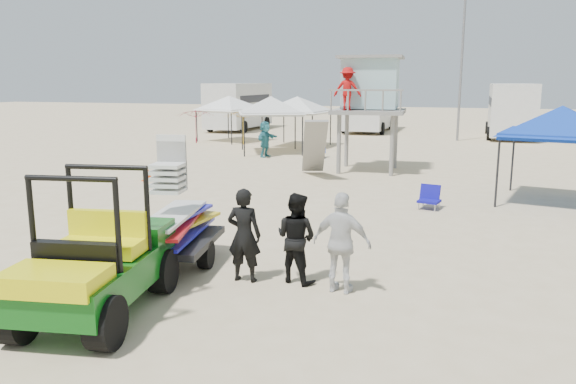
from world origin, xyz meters
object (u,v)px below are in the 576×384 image
(utility_cart, at_px, (92,251))
(man_left, at_px, (244,235))
(lifeguard_tower, at_px, (368,88))
(surf_trailer, at_px, (174,221))
(canopy_blue, at_px, (562,111))

(utility_cart, relative_size, man_left, 1.84)
(lifeguard_tower, bearing_deg, surf_trailer, -95.81)
(lifeguard_tower, height_order, canopy_blue, lifeguard_tower)
(surf_trailer, distance_m, lifeguard_tower, 12.80)
(canopy_blue, bearing_deg, man_left, -124.57)
(man_left, bearing_deg, surf_trailer, -13.79)
(utility_cart, bearing_deg, canopy_blue, 55.00)
(man_left, height_order, canopy_blue, canopy_blue)
(utility_cart, distance_m, lifeguard_tower, 15.08)
(lifeguard_tower, bearing_deg, utility_cart, -94.93)
(surf_trailer, height_order, canopy_blue, canopy_blue)
(man_left, bearing_deg, lifeguard_tower, -91.53)
(man_left, xyz_separation_m, lifeguard_tower, (-0.24, 12.83, 2.33))
(lifeguard_tower, bearing_deg, canopy_blue, -34.63)
(lifeguard_tower, distance_m, canopy_blue, 7.50)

